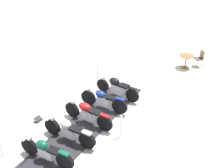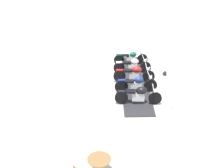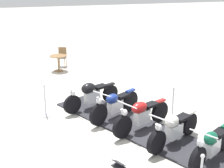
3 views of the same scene
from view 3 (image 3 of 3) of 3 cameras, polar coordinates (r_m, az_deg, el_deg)
name	(u,v)px [view 3 (image 3 of 3)]	position (r m, az deg, el deg)	size (l,w,h in m)	color
ground_plane	(142,131)	(9.69, 5.24, -8.14)	(80.00, 80.00, 0.00)	beige
display_platform	(142,130)	(9.68, 5.25, -8.03)	(6.73, 1.42, 0.04)	#28282D
motorcycle_black	(91,94)	(10.94, -3.73, -1.80)	(2.10, 1.03, 0.93)	black
motorcycle_navy	(115,105)	(10.17, 0.45, -3.62)	(1.93, 1.20, 1.00)	black
motorcycle_maroon	(141,115)	(9.44, 5.18, -5.36)	(2.08, 1.10, 0.97)	black
motorcycle_cream	(174,129)	(8.83, 10.77, -7.72)	(1.97, 1.19, 0.93)	black
motorcycle_forest	(212,145)	(8.31, 17.13, -10.14)	(1.84, 1.14, 0.93)	black
stanchion_right_front	(45,106)	(10.71, -11.63, -3.84)	(0.35, 0.35, 1.07)	silver
stanchion_left_mid	(173,106)	(10.59, 10.62, -3.83)	(0.28, 0.28, 1.01)	silver
info_placard	(118,165)	(7.97, 1.15, -14.03)	(0.32, 0.38, 0.18)	#333338
cafe_table	(58,59)	(15.51, -9.41, 4.30)	(0.81, 0.81, 0.75)	olive
cafe_chair_near_table	(62,56)	(16.30, -8.75, 4.95)	(0.52, 0.52, 0.96)	olive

